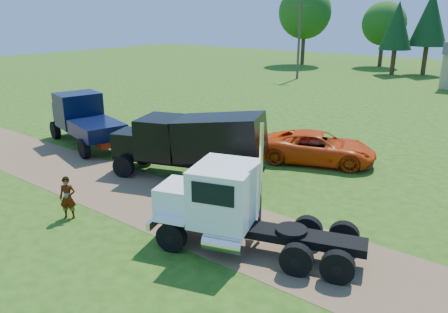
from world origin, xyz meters
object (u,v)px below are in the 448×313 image
Objects in this scene: white_semi_tractor at (227,206)px; black_dump_truck at (192,141)px; orange_pickup at (318,147)px; spectator_a at (68,198)px; navy_truck at (83,119)px.

black_dump_truck is at bearing 123.64° from white_semi_tractor.
orange_pickup is 3.49× the size of spectator_a.
black_dump_truck is at bearing 44.60° from spectator_a.
navy_truck is 4.17× the size of spectator_a.
navy_truck is at bearing 92.97° from orange_pickup.
navy_truck is 10.31m from spectator_a.
spectator_a is (-6.01, -2.06, -0.60)m from white_semi_tractor.
navy_truck reaches higher than spectator_a.
black_dump_truck reaches higher than orange_pickup.
white_semi_tractor is 14.70m from navy_truck.
spectator_a is at bearing -117.38° from black_dump_truck.
navy_truck is at bearing 103.54° from spectator_a.
spectator_a reaches higher than orange_pickup.
black_dump_truck is 1.09× the size of navy_truck.
spectator_a is (-4.54, -11.84, 0.03)m from orange_pickup.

